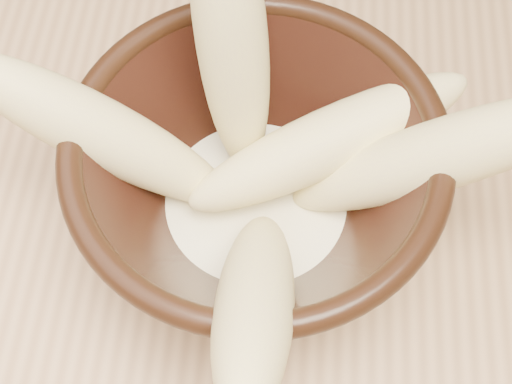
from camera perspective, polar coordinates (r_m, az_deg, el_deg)
table at (r=0.56m, az=-10.89°, el=-6.31°), size 1.20×0.80×0.75m
bowl at (r=0.42m, az=0.00°, el=0.64°), size 0.21×0.21×0.12m
milk_puddle at (r=0.44m, az=0.00°, el=-1.13°), size 0.12×0.12×0.02m
banana_upright at (r=0.39m, az=-1.93°, el=11.80°), size 0.07×0.09×0.19m
banana_left at (r=0.41m, az=-12.06°, el=4.55°), size 0.16×0.05×0.14m
banana_right at (r=0.40m, az=13.78°, el=2.67°), size 0.17×0.04×0.15m
banana_across at (r=0.42m, az=5.72°, el=3.98°), size 0.18×0.12×0.07m
banana_front at (r=0.36m, az=-0.07°, el=-8.70°), size 0.04×0.16×0.14m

